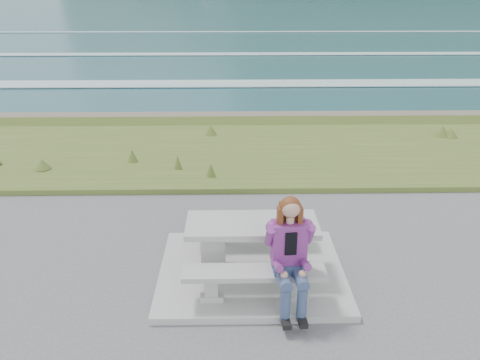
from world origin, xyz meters
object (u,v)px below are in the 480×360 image
object	(u,v)px
picnic_table	(252,233)
bench_landward	(254,277)
bench_seaward	(250,224)
seated_woman	(290,271)

from	to	relation	value
picnic_table	bench_landward	xyz separation A→B (m)	(0.00, -0.70, -0.23)
bench_landward	bench_seaward	bearing A→B (deg)	90.00
bench_landward	bench_seaward	distance (m)	1.40
bench_seaward	seated_woman	bearing A→B (deg)	-74.33
bench_landward	seated_woman	size ratio (longest dim) A/B	1.24
picnic_table	bench_landward	world-z (taller)	picnic_table
picnic_table	seated_woman	bearing A→B (deg)	-62.76
picnic_table	seated_woman	world-z (taller)	seated_woman
bench_landward	picnic_table	bearing A→B (deg)	90.00
picnic_table	bench_landward	distance (m)	0.74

